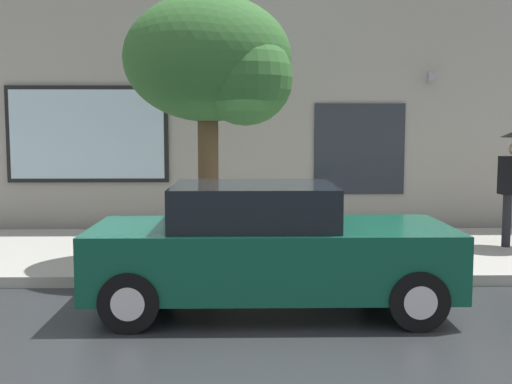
# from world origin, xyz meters

# --- Properties ---
(ground_plane) EXTENTS (60.00, 60.00, 0.00)m
(ground_plane) POSITION_xyz_m (0.00, 0.00, 0.00)
(ground_plane) COLOR #282B2D
(sidewalk) EXTENTS (20.00, 4.00, 0.15)m
(sidewalk) POSITION_xyz_m (0.00, 3.00, 0.07)
(sidewalk) COLOR #A3A099
(sidewalk) RESTS_ON ground
(building_facade) EXTENTS (20.00, 0.67, 7.00)m
(building_facade) POSITION_xyz_m (-0.02, 5.50, 3.48)
(building_facade) COLOR #9E998E
(building_facade) RESTS_ON ground
(parked_car) EXTENTS (4.13, 1.84, 1.47)m
(parked_car) POSITION_xyz_m (0.19, -0.02, 0.72)
(parked_car) COLOR #0F4C38
(parked_car) RESTS_ON ground
(fire_hydrant) EXTENTS (0.30, 0.44, 0.73)m
(fire_hydrant) POSITION_xyz_m (2.18, 1.53, 0.51)
(fire_hydrant) COLOR white
(fire_hydrant) RESTS_ON sidewalk
(street_tree) EXTENTS (2.47, 2.10, 3.91)m
(street_tree) POSITION_xyz_m (-0.51, 2.08, 3.04)
(street_tree) COLOR #4C3823
(street_tree) RESTS_ON sidewalk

